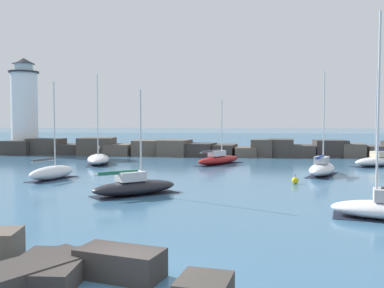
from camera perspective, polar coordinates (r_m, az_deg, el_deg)
name	(u,v)px	position (r m, az deg, el deg)	size (l,w,h in m)	color
ground_plane	(126,285)	(14.07, -8.77, -18.15)	(600.00, 600.00, 0.00)	#3D6B8E
open_sea_beyond	(233,139)	(122.46, 5.49, 0.69)	(400.00, 116.00, 0.01)	#2D5B7F
breakwater_jetty	(208,149)	(62.77, 2.16, -0.62)	(67.61, 6.76, 2.54)	#383330
lighthouse	(25,112)	(71.74, -21.43, 4.00)	(5.35, 5.35, 14.85)	gray
foreground_rocks	(62,268)	(14.63, -16.94, -15.58)	(16.26, 7.00, 1.08)	#383330
sailboat_moored_0	(98,159)	(51.71, -12.37, -1.96)	(4.49, 7.68, 10.49)	silver
sailboat_moored_1	(322,168)	(41.87, 16.95, -3.09)	(4.06, 6.54, 9.80)	white
sailboat_moored_2	(135,186)	(29.88, -7.67, -5.61)	(6.15, 5.82, 7.25)	black
sailboat_moored_6	(379,160)	(52.68, 23.62, -2.02)	(7.12, 6.10, 10.77)	white
sailboat_moored_7	(219,159)	(50.40, 3.57, -2.04)	(5.60, 7.70, 7.65)	maroon
sailboat_moored_8	(52,172)	(39.28, -18.15, -3.59)	(3.03, 5.60, 8.51)	white
mooring_buoy_orange_near	(295,180)	(35.64, 13.59, -4.75)	(0.56, 0.56, 0.76)	yellow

